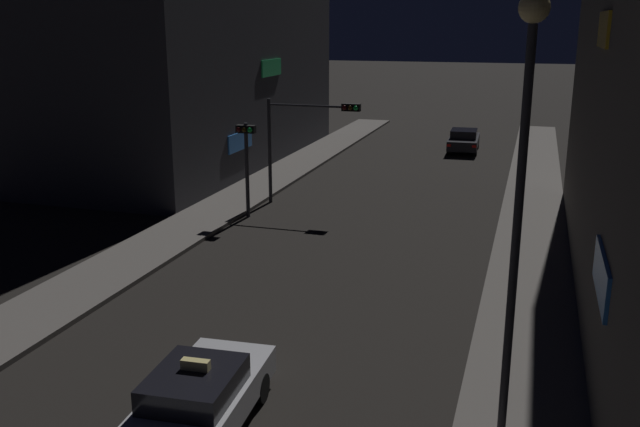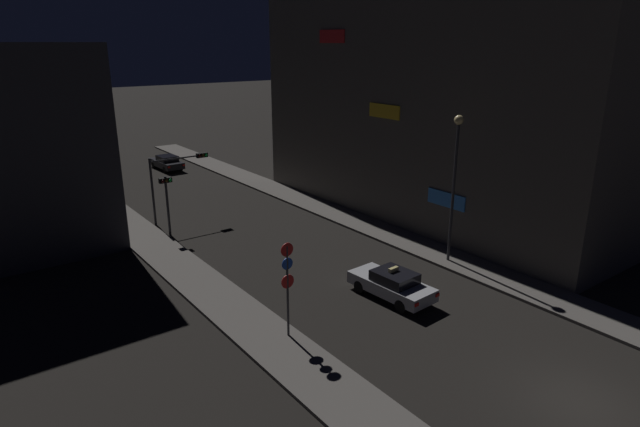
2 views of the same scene
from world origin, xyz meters
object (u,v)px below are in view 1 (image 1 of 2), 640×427
Objects in this scene: taxi at (199,400)px; street_lamp_near_block at (523,156)px; traffic_light_left_kerb at (246,151)px; far_car at (464,140)px; traffic_light_overhead at (305,129)px.

street_lamp_near_block is (5.71, 1.31, 4.92)m from taxi.
taxi is at bearing -167.06° from street_lamp_near_block.
street_lamp_near_block is at bearing -51.11° from traffic_light_left_kerb.
taxi is at bearing -92.85° from far_car.
traffic_light_left_kerb is 0.48× the size of street_lamp_near_block.
far_car is at bearing 69.13° from traffic_light_left_kerb.
street_lamp_near_block reaches higher than traffic_light_overhead.
traffic_light_overhead is (-5.31, -15.76, 2.70)m from far_car.
far_car is (1.66, 33.38, -0.00)m from taxi.
traffic_light_overhead reaches higher than traffic_light_left_kerb.
far_car is 32.70m from street_lamp_near_block.
traffic_light_left_kerb is (-7.00, -18.37, 2.09)m from far_car.
far_car is 19.77m from traffic_light_left_kerb.
traffic_light_overhead is at bearing 119.86° from street_lamp_near_block.
far_car is at bearing 87.15° from taxi.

